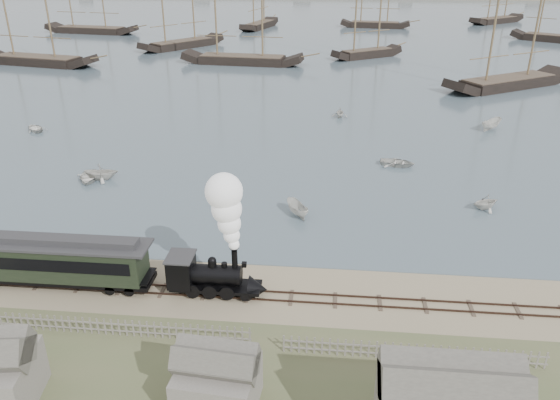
{
  "coord_description": "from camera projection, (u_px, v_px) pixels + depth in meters",
  "views": [
    {
      "loc": [
        7.3,
        -32.93,
        21.72
      ],
      "look_at": [
        3.41,
        6.29,
        3.5
      ],
      "focal_mm": 35.0,
      "sensor_mm": 36.0,
      "label": 1
    }
  ],
  "objects": [
    {
      "name": "ground",
      "position": [
        225.0,
        278.0,
        39.51
      ],
      "size": [
        600.0,
        600.0,
        0.0
      ],
      "primitive_type": "plane",
      "color": "tan",
      "rests_on": "ground"
    },
    {
      "name": "harbor_water",
      "position": [
        316.0,
        16.0,
        193.05
      ],
      "size": [
        600.0,
        336.0,
        0.06
      ],
      "primitive_type": "cube",
      "color": "#445661",
      "rests_on": "ground"
    },
    {
      "name": "rail_track",
      "position": [
        219.0,
        293.0,
        37.69
      ],
      "size": [
        120.0,
        1.8,
        0.16
      ],
      "color": "#35241D",
      "rests_on": "ground"
    },
    {
      "name": "picket_fence_west",
      "position": [
        100.0,
        334.0,
        33.77
      ],
      "size": [
        19.0,
        0.1,
        1.2
      ],
      "primitive_type": null,
      "color": "slate",
      "rests_on": "ground"
    },
    {
      "name": "picket_fence_east",
      "position": [
        412.0,
        360.0,
        31.61
      ],
      "size": [
        15.0,
        0.1,
        1.2
      ],
      "primitive_type": null,
      "color": "slate",
      "rests_on": "ground"
    },
    {
      "name": "locomotive",
      "position": [
        224.0,
        245.0,
        36.01
      ],
      "size": [
        6.81,
        2.54,
        8.49
      ],
      "color": "black",
      "rests_on": "ground"
    },
    {
      "name": "passenger_coach",
      "position": [
        54.0,
        259.0,
        37.85
      ],
      "size": [
        13.78,
        2.66,
        3.35
      ],
      "color": "black",
      "rests_on": "ground"
    },
    {
      "name": "rowboat_0",
      "position": [
        88.0,
        177.0,
        55.82
      ],
      "size": [
        4.32,
        3.59,
        0.77
      ],
      "primitive_type": "imported",
      "rotation": [
        0.0,
        0.0,
        0.28
      ],
      "color": "silver",
      "rests_on": "harbor_water"
    },
    {
      "name": "rowboat_1",
      "position": [
        102.0,
        172.0,
        55.83
      ],
      "size": [
        3.51,
        3.83,
        1.71
      ],
      "primitive_type": "imported",
      "rotation": [
        0.0,
        0.0,
        1.82
      ],
      "color": "silver",
      "rests_on": "harbor_water"
    },
    {
      "name": "rowboat_2",
      "position": [
        297.0,
        209.0,
        48.38
      ],
      "size": [
        3.33,
        2.68,
        1.23
      ],
      "primitive_type": "imported",
      "rotation": [
        0.0,
        0.0,
        3.69
      ],
      "color": "silver",
      "rests_on": "harbor_water"
    },
    {
      "name": "rowboat_3",
      "position": [
        397.0,
        162.0,
        59.58
      ],
      "size": [
        3.38,
        4.2,
        0.77
      ],
      "primitive_type": "imported",
      "rotation": [
        0.0,
        0.0,
        1.36
      ],
      "color": "silver",
      "rests_on": "harbor_water"
    },
    {
      "name": "rowboat_4",
      "position": [
        486.0,
        202.0,
        49.59
      ],
      "size": [
        3.25,
        3.42,
        1.4
      ],
      "primitive_type": "imported",
      "rotation": [
        0.0,
        0.0,
        5.18
      ],
      "color": "silver",
      "rests_on": "harbor_water"
    },
    {
      "name": "rowboat_5",
      "position": [
        491.0,
        124.0,
        71.32
      ],
      "size": [
        3.62,
        3.68,
        1.45
      ],
      "primitive_type": "imported",
      "rotation": [
        0.0,
        0.0,
        2.34
      ],
      "color": "silver",
      "rests_on": "harbor_water"
    },
    {
      "name": "rowboat_6",
      "position": [
        35.0,
        128.0,
        71.15
      ],
      "size": [
        4.02,
        4.05,
        0.69
      ],
      "primitive_type": "imported",
      "rotation": [
        0.0,
        0.0,
        3.95
      ],
      "color": "silver",
      "rests_on": "harbor_water"
    },
    {
      "name": "rowboat_7",
      "position": [
        340.0,
        112.0,
        76.68
      ],
      "size": [
        2.63,
        2.28,
        1.36
      ],
      "primitive_type": "imported",
      "rotation": [
        0.0,
        0.0,
        6.26
      ],
      "color": "silver",
      "rests_on": "harbor_water"
    },
    {
      "name": "schooner_0",
      "position": [
        28.0,
        13.0,
        107.64
      ],
      "size": [
        26.82,
        11.2,
        20.0
      ],
      "primitive_type": null,
      "rotation": [
        0.0,
        0.0,
        -0.2
      ],
      "color": "black",
      "rests_on": "harbor_water"
    },
    {
      "name": "schooner_1",
      "position": [
        179.0,
        4.0,
        126.42
      ],
      "size": [
        17.86,
        21.0,
        20.0
      ],
      "primitive_type": null,
      "rotation": [
        0.0,
        0.0,
        0.91
      ],
      "color": "black",
      "rests_on": "harbor_water"
    },
    {
      "name": "schooner_2",
      "position": [
        241.0,
        13.0,
        108.22
      ],
      "size": [
        25.4,
        8.16,
        20.0
      ],
      "primitive_type": null,
      "rotation": [
        0.0,
        0.0,
        -0.1
      ],
      "color": "black",
      "rests_on": "harbor_water"
    },
    {
      "name": "schooner_3",
      "position": [
        370.0,
        9.0,
        114.71
      ],
      "size": [
        16.04,
        12.88,
        20.0
      ],
      "primitive_type": null,
      "rotation": [
        0.0,
        0.0,
        0.61
      ],
      "color": "black",
      "rests_on": "harbor_water"
    },
    {
      "name": "schooner_4",
      "position": [
        518.0,
        27.0,
        89.29
      ],
      "size": [
        24.71,
        18.91,
        20.0
      ],
      "primitive_type": null,
      "rotation": [
        0.0,
        0.0,
        0.58
      ],
      "color": "black",
      "rests_on": "harbor_water"
    }
  ]
}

